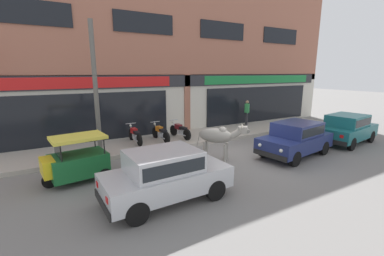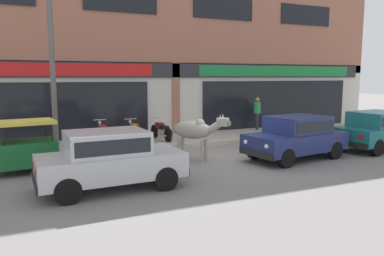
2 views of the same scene
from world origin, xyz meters
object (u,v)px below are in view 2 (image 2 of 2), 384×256
at_px(cow, 195,130).
at_px(motorcycle_2, 161,130).
at_px(car_0, 110,157).
at_px(utility_pole, 53,75).
at_px(car_1, 378,128).
at_px(motorcycle_1, 135,132).
at_px(car_2, 296,135).
at_px(auto_rickshaw, 21,150).
at_px(motorcycle_0, 103,133).
at_px(pedestrian, 257,110).

distance_m(cow, motorcycle_2, 3.46).
bearing_deg(car_0, utility_pole, 101.84).
distance_m(car_1, motorcycle_1, 9.40).
height_order(car_1, motorcycle_2, car_1).
bearing_deg(utility_pole, car_2, -25.86).
bearing_deg(auto_rickshaw, car_1, -7.61).
bearing_deg(cow, car_1, -8.85).
distance_m(car_1, utility_pole, 12.02).
distance_m(car_2, motorcycle_2, 5.63).
bearing_deg(motorcycle_1, utility_pole, -161.79).
xyz_separation_m(cow, motorcycle_0, (-2.35, 3.61, -0.45)).
relative_size(motorcycle_0, motorcycle_2, 1.00).
distance_m(motorcycle_1, utility_pole, 3.96).
xyz_separation_m(cow, pedestrian, (5.28, 4.28, 0.15)).
bearing_deg(pedestrian, car_1, -70.98).
bearing_deg(motorcycle_2, car_1, -32.46).
xyz_separation_m(car_2, auto_rickshaw, (-8.47, 1.74, -0.15)).
bearing_deg(auto_rickshaw, car_0, -52.61).
bearing_deg(motorcycle_2, utility_pole, -166.09).
bearing_deg(motorcycle_1, motorcycle_2, 1.13).
distance_m(motorcycle_1, pedestrian, 6.47).
relative_size(car_2, auto_rickshaw, 1.82).
height_order(pedestrian, utility_pole, utility_pole).
bearing_deg(pedestrian, car_2, -110.72).
relative_size(auto_rickshaw, pedestrian, 1.29).
xyz_separation_m(car_0, motorcycle_2, (3.24, 5.52, -0.26)).
bearing_deg(motorcycle_0, pedestrian, 5.04).
height_order(motorcycle_1, pedestrian, pedestrian).
bearing_deg(motorcycle_0, car_0, -98.91).
distance_m(car_0, motorcycle_1, 5.91).
distance_m(car_2, motorcycle_1, 6.31).
xyz_separation_m(car_2, motorcycle_1, (-4.31, 4.60, -0.26)).
distance_m(cow, pedestrian, 6.80).
distance_m(car_2, auto_rickshaw, 8.65).
bearing_deg(car_0, car_2, 7.98).
bearing_deg(car_0, car_1, 5.42).
bearing_deg(motorcycle_1, cow, -72.10).
bearing_deg(cow, motorcycle_0, 123.09).
relative_size(cow, auto_rickshaw, 0.86).
distance_m(car_1, motorcycle_2, 8.46).
height_order(car_2, motorcycle_2, car_2).
height_order(car_0, motorcycle_2, car_0).
xyz_separation_m(auto_rickshaw, motorcycle_0, (2.91, 3.06, -0.10)).
distance_m(auto_rickshaw, motorcycle_1, 5.05).
bearing_deg(utility_pole, car_0, -78.16).
bearing_deg(car_0, pedestrian, 36.80).
relative_size(car_1, utility_pole, 0.71).
xyz_separation_m(car_1, pedestrian, (-1.86, 5.39, 0.34)).
height_order(motorcycle_1, motorcycle_2, same).
relative_size(motorcycle_1, utility_pole, 0.34).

